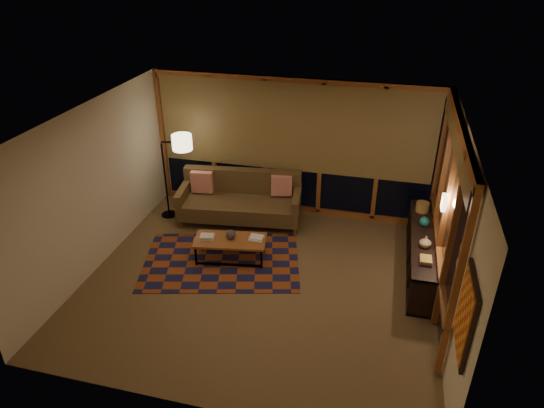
% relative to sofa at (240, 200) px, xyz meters
% --- Properties ---
extents(floor, '(5.50, 5.00, 0.01)m').
position_rel_sofa_xyz_m(floor, '(0.88, -1.74, -0.47)').
color(floor, brown).
rests_on(floor, ground).
extents(ceiling, '(5.50, 5.00, 0.01)m').
position_rel_sofa_xyz_m(ceiling, '(0.88, -1.74, 2.23)').
color(ceiling, '#EDE4C9').
rests_on(ceiling, walls).
extents(walls, '(5.51, 5.01, 2.70)m').
position_rel_sofa_xyz_m(walls, '(0.88, -1.74, 0.88)').
color(walls, '#F2E9C7').
rests_on(walls, floor).
extents(window_wall_back, '(5.30, 0.16, 2.60)m').
position_rel_sofa_xyz_m(window_wall_back, '(0.88, 0.69, 0.88)').
color(window_wall_back, '#94481C').
rests_on(window_wall_back, walls).
extents(window_wall_right, '(0.16, 3.70, 2.60)m').
position_rel_sofa_xyz_m(window_wall_right, '(3.56, -1.14, 0.88)').
color(window_wall_right, '#94481C').
rests_on(window_wall_right, walls).
extents(wall_art, '(0.06, 0.74, 0.94)m').
position_rel_sofa_xyz_m(wall_art, '(3.59, -3.59, 0.98)').
color(wall_art, red).
rests_on(wall_art, walls).
extents(wall_sconce, '(0.12, 0.18, 0.22)m').
position_rel_sofa_xyz_m(wall_sconce, '(3.50, -1.29, 1.08)').
color(wall_sconce, '#FFE1B9').
rests_on(wall_sconce, walls).
extents(sofa, '(2.40, 1.22, 0.94)m').
position_rel_sofa_xyz_m(sofa, '(0.00, 0.00, 0.00)').
color(sofa, '#4C3A24').
rests_on(sofa, floor).
extents(pillow_left, '(0.44, 0.19, 0.43)m').
position_rel_sofa_xyz_m(pillow_left, '(-0.79, 0.10, 0.21)').
color(pillow_left, red).
rests_on(pillow_left, sofa).
extents(pillow_right, '(0.42, 0.21, 0.40)m').
position_rel_sofa_xyz_m(pillow_right, '(0.75, 0.32, 0.20)').
color(pillow_right, red).
rests_on(pillow_right, sofa).
extents(area_rug, '(2.97, 2.34, 0.01)m').
position_rel_sofa_xyz_m(area_rug, '(0.09, -1.38, -0.47)').
color(area_rug, brown).
rests_on(area_rug, floor).
extents(coffee_table, '(1.28, 0.75, 0.40)m').
position_rel_sofa_xyz_m(coffee_table, '(0.23, -1.27, -0.27)').
color(coffee_table, '#94481C').
rests_on(coffee_table, floor).
extents(book_stack_a, '(0.27, 0.23, 0.07)m').
position_rel_sofa_xyz_m(book_stack_a, '(-0.16, -1.35, -0.03)').
color(book_stack_a, white).
rests_on(book_stack_a, coffee_table).
extents(book_stack_b, '(0.25, 0.20, 0.05)m').
position_rel_sofa_xyz_m(book_stack_b, '(0.66, -1.16, -0.04)').
color(book_stack_b, white).
rests_on(book_stack_b, coffee_table).
extents(ceramic_pot, '(0.22, 0.22, 0.16)m').
position_rel_sofa_xyz_m(ceramic_pot, '(0.23, -1.24, 0.01)').
color(ceramic_pot, black).
rests_on(ceramic_pot, coffee_table).
extents(floor_lamp, '(0.63, 0.48, 1.71)m').
position_rel_sofa_xyz_m(floor_lamp, '(-1.46, -0.11, 0.38)').
color(floor_lamp, black).
rests_on(floor_lamp, floor).
extents(bookshelf, '(0.40, 2.56, 0.64)m').
position_rel_sofa_xyz_m(bookshelf, '(3.37, -0.74, -0.15)').
color(bookshelf, '#34201C').
rests_on(bookshelf, floor).
extents(basket, '(0.28, 0.28, 0.17)m').
position_rel_sofa_xyz_m(basket, '(3.35, 0.08, 0.25)').
color(basket, '#A98744').
rests_on(basket, bookshelf).
extents(teal_bowl, '(0.18, 0.18, 0.17)m').
position_rel_sofa_xyz_m(teal_bowl, '(3.37, -0.44, 0.25)').
color(teal_bowl, '#177368').
rests_on(teal_bowl, bookshelf).
extents(vase, '(0.20, 0.20, 0.19)m').
position_rel_sofa_xyz_m(vase, '(3.37, -1.10, 0.26)').
color(vase, tan).
rests_on(vase, bookshelf).
extents(shelf_book_stack, '(0.18, 0.23, 0.06)m').
position_rel_sofa_xyz_m(shelf_book_stack, '(3.37, -1.51, 0.20)').
color(shelf_book_stack, white).
rests_on(shelf_book_stack, bookshelf).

